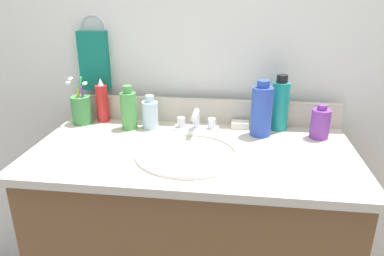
{
  "coord_description": "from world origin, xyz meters",
  "views": [
    {
      "loc": [
        0.13,
        -1.05,
        1.27
      ],
      "look_at": [
        -0.0,
        0.0,
        0.87
      ],
      "focal_mm": 34.02,
      "sensor_mm": 36.0,
      "label": 1
    }
  ],
  "objects": [
    {
      "name": "bottle_shampoo_blue",
      "position": [
        0.22,
        0.15,
        0.88
      ],
      "size": [
        0.07,
        0.07,
        0.19
      ],
      "color": "#2D4CB2",
      "rests_on": "countertop"
    },
    {
      "name": "vanity_cabinet",
      "position": [
        0.0,
        0.0,
        0.39
      ],
      "size": [
        0.98,
        0.49,
        0.77
      ],
      "primitive_type": "cube",
      "color": "brown",
      "rests_on": "ground_plane"
    },
    {
      "name": "bottle_mouthwash_teal",
      "position": [
        0.29,
        0.21,
        0.89
      ],
      "size": [
        0.06,
        0.06,
        0.2
      ],
      "color": "teal",
      "rests_on": "countertop"
    },
    {
      "name": "bottle_spray_red",
      "position": [
        -0.37,
        0.22,
        0.87
      ],
      "size": [
        0.05,
        0.05,
        0.17
      ],
      "color": "red",
      "rests_on": "countertop"
    },
    {
      "name": "cup_green",
      "position": [
        -0.44,
        0.18,
        0.85
      ],
      "size": [
        0.08,
        0.07,
        0.18
      ],
      "color": "#3F8C47",
      "rests_on": "countertop"
    },
    {
      "name": "backsplash",
      "position": [
        0.0,
        0.25,
        0.84
      ],
      "size": [
        1.02,
        0.02,
        0.09
      ],
      "primitive_type": "cube",
      "color": "beige",
      "rests_on": "countertop"
    },
    {
      "name": "bottle_gel_clear",
      "position": [
        -0.18,
        0.17,
        0.85
      ],
      "size": [
        0.06,
        0.06,
        0.12
      ],
      "color": "silver",
      "rests_on": "countertop"
    },
    {
      "name": "sink_basin",
      "position": [
        -0.01,
        -0.04,
        0.77
      ],
      "size": [
        0.33,
        0.33,
        0.11
      ],
      "color": "white",
      "rests_on": "countertop"
    },
    {
      "name": "soap_bar",
      "position": [
        0.15,
        0.21,
        0.81
      ],
      "size": [
        0.06,
        0.04,
        0.02
      ],
      "primitive_type": "cube",
      "color": "white",
      "rests_on": "countertop"
    },
    {
      "name": "bottle_toner_green",
      "position": [
        -0.25,
        0.15,
        0.87
      ],
      "size": [
        0.06,
        0.06,
        0.16
      ],
      "color": "#4C9E4C",
      "rests_on": "countertop"
    },
    {
      "name": "back_wall",
      "position": [
        0.0,
        0.31,
        0.65
      ],
      "size": [
        2.12,
        0.04,
        1.3
      ],
      "primitive_type": "cube",
      "color": "silver",
      "rests_on": "ground_plane"
    },
    {
      "name": "countertop",
      "position": [
        0.0,
        0.0,
        0.78
      ],
      "size": [
        1.02,
        0.53,
        0.02
      ],
      "primitive_type": "cube",
      "color": "beige",
      "rests_on": "vanity_cabinet"
    },
    {
      "name": "towel_ring",
      "position": [
        -0.41,
        0.29,
        1.14
      ],
      "size": [
        0.1,
        0.01,
        0.1
      ],
      "primitive_type": "torus",
      "rotation": [
        1.57,
        0.0,
        0.0
      ],
      "color": "silver"
    },
    {
      "name": "faucet",
      "position": [
        -0.01,
        0.15,
        0.82
      ],
      "size": [
        0.16,
        0.1,
        0.08
      ],
      "color": "silver",
      "rests_on": "countertop"
    },
    {
      "name": "hand_towel",
      "position": [
        -0.41,
        0.27,
        1.02
      ],
      "size": [
        0.11,
        0.04,
        0.22
      ],
      "primitive_type": "cube",
      "color": "#147260"
    },
    {
      "name": "bottle_cream_purple",
      "position": [
        0.42,
        0.15,
        0.85
      ],
      "size": [
        0.06,
        0.06,
        0.12
      ],
      "color": "#7A3899",
      "rests_on": "countertop"
    }
  ]
}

